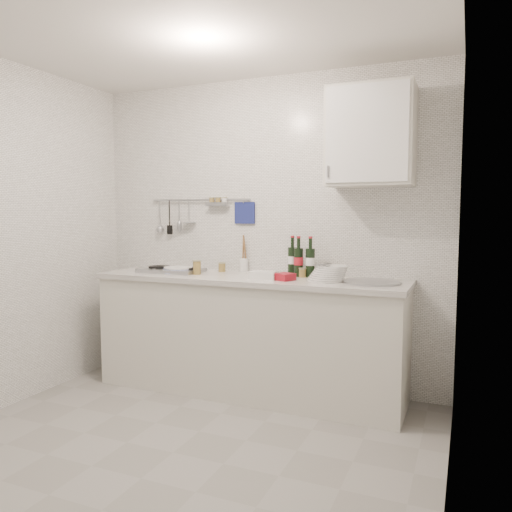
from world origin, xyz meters
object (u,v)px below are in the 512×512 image
(plate_stack_sink, at_px, (328,274))
(utensil_crock, at_px, (244,263))
(plate_stack_hob, at_px, (177,270))
(wine_bottles, at_px, (300,256))
(wall_cabinet, at_px, (371,137))

(plate_stack_sink, distance_m, utensil_crock, 0.84)
(plate_stack_hob, height_order, wine_bottles, wine_bottles)
(plate_stack_sink, relative_size, utensil_crock, 0.93)
(plate_stack_sink, distance_m, wine_bottles, 0.34)
(plate_stack_hob, bearing_deg, wall_cabinet, 5.71)
(plate_stack_sink, relative_size, wine_bottles, 0.93)
(plate_stack_hob, distance_m, plate_stack_sink, 1.27)
(wall_cabinet, distance_m, wine_bottles, 1.02)
(wine_bottles, height_order, utensil_crock, wine_bottles)
(plate_stack_sink, bearing_deg, wine_bottles, 146.71)
(plate_stack_hob, distance_m, utensil_crock, 0.55)
(wall_cabinet, distance_m, plate_stack_sink, 1.02)
(wall_cabinet, xyz_separation_m, plate_stack_sink, (-0.26, -0.14, -0.98))
(plate_stack_hob, distance_m, wine_bottles, 1.02)
(plate_stack_hob, height_order, plate_stack_sink, plate_stack_sink)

